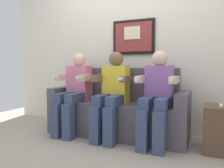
# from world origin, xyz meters

# --- Properties ---
(ground_plane) EXTENTS (5.51, 5.51, 0.00)m
(ground_plane) POSITION_xyz_m (0.00, 0.00, 0.00)
(ground_plane) COLOR #9E9384
(back_wall_assembly) EXTENTS (4.24, 0.10, 2.60)m
(back_wall_assembly) POSITION_xyz_m (0.00, 0.76, 1.30)
(back_wall_assembly) COLOR silver
(back_wall_assembly) RESTS_ON ground_plane
(couch) EXTENTS (1.84, 0.58, 0.90)m
(couch) POSITION_xyz_m (0.00, 0.33, 0.31)
(couch) COLOR #514C56
(couch) RESTS_ON ground_plane
(person_on_left) EXTENTS (0.46, 0.56, 1.11)m
(person_on_left) POSITION_xyz_m (-0.57, 0.16, 0.61)
(person_on_left) COLOR pink
(person_on_left) RESTS_ON ground_plane
(person_in_middle) EXTENTS (0.46, 0.56, 1.11)m
(person_in_middle) POSITION_xyz_m (0.00, 0.16, 0.61)
(person_in_middle) COLOR yellow
(person_in_middle) RESTS_ON ground_plane
(person_on_right) EXTENTS (0.46, 0.56, 1.11)m
(person_on_right) POSITION_xyz_m (0.57, 0.16, 0.61)
(person_on_right) COLOR #8C59A5
(person_on_right) RESTS_ON ground_plane
(side_table_right) EXTENTS (0.40, 0.40, 0.50)m
(side_table_right) POSITION_xyz_m (1.27, 0.22, 0.25)
(side_table_right) COLOR brown
(side_table_right) RESTS_ON ground_plane
(spare_remote_on_table) EXTENTS (0.04, 0.13, 0.02)m
(spare_remote_on_table) POSITION_xyz_m (1.24, 0.20, 0.51)
(spare_remote_on_table) COLOR white
(spare_remote_on_table) RESTS_ON side_table_right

